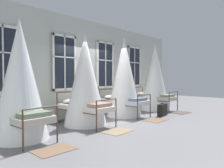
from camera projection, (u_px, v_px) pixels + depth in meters
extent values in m
plane|color=slate|center=(106.00, 119.00, 7.57)|extent=(20.97, 20.97, 0.00)
cube|color=#B2B7AD|center=(85.00, 68.00, 8.21)|extent=(11.49, 0.10, 3.52)
cube|color=black|center=(3.00, 59.00, 5.87)|extent=(0.95, 0.02, 1.83)
cube|color=silver|center=(3.00, 93.00, 5.90)|extent=(0.95, 0.06, 0.07)
cube|color=silver|center=(2.00, 26.00, 5.84)|extent=(0.95, 0.06, 0.07)
cube|color=silver|center=(19.00, 60.00, 6.20)|extent=(0.07, 0.06, 1.83)
cube|color=silver|center=(3.00, 59.00, 5.87)|extent=(0.04, 0.06, 1.83)
cube|color=silver|center=(3.00, 52.00, 5.86)|extent=(0.95, 0.06, 0.04)
cube|color=black|center=(65.00, 63.00, 7.37)|extent=(0.95, 0.02, 1.83)
cube|color=silver|center=(65.00, 89.00, 7.41)|extent=(0.95, 0.06, 0.07)
cube|color=silver|center=(64.00, 36.00, 7.34)|extent=(0.95, 0.06, 0.07)
cube|color=silver|center=(53.00, 62.00, 7.04)|extent=(0.07, 0.06, 1.83)
cube|color=silver|center=(75.00, 63.00, 7.71)|extent=(0.07, 0.06, 1.83)
cube|color=silver|center=(65.00, 63.00, 7.37)|extent=(0.04, 0.06, 1.83)
cube|color=silver|center=(64.00, 57.00, 7.37)|extent=(0.95, 0.06, 0.04)
cube|color=black|center=(105.00, 65.00, 8.88)|extent=(0.95, 0.02, 1.83)
cube|color=silver|center=(105.00, 87.00, 8.91)|extent=(0.95, 0.06, 0.07)
cube|color=silver|center=(105.00, 43.00, 8.85)|extent=(0.95, 0.06, 0.07)
cube|color=silver|center=(98.00, 65.00, 8.55)|extent=(0.07, 0.06, 1.83)
cube|color=silver|center=(113.00, 65.00, 9.21)|extent=(0.07, 0.06, 1.83)
cube|color=silver|center=(105.00, 65.00, 8.88)|extent=(0.04, 0.06, 1.83)
cube|color=silver|center=(105.00, 60.00, 8.87)|extent=(0.95, 0.06, 0.04)
cube|color=black|center=(134.00, 67.00, 10.38)|extent=(0.95, 0.02, 1.83)
cube|color=silver|center=(134.00, 85.00, 10.42)|extent=(0.95, 0.06, 0.07)
cube|color=silver|center=(134.00, 48.00, 10.35)|extent=(0.95, 0.06, 0.07)
cube|color=silver|center=(129.00, 66.00, 10.05)|extent=(0.07, 0.06, 1.83)
cube|color=silver|center=(140.00, 67.00, 10.72)|extent=(0.07, 0.06, 1.83)
cube|color=silver|center=(134.00, 67.00, 10.38)|extent=(0.04, 0.06, 1.83)
cube|color=silver|center=(134.00, 63.00, 10.38)|extent=(0.95, 0.06, 0.04)
cube|color=silver|center=(87.00, 109.00, 8.17)|extent=(6.59, 0.10, 0.36)
cylinder|color=#4C3323|center=(19.00, 113.00, 6.09)|extent=(0.04, 0.04, 0.95)
cylinder|color=#4C3323|center=(23.00, 131.00, 4.33)|extent=(0.04, 0.04, 0.82)
cylinder|color=#4C3323|center=(57.00, 124.00, 4.92)|extent=(0.04, 0.04, 0.82)
cylinder|color=#4C3323|center=(3.00, 122.00, 4.91)|extent=(0.05, 1.78, 0.03)
cylinder|color=#4C3323|center=(36.00, 117.00, 5.51)|extent=(0.05, 1.78, 0.03)
cylinder|color=#4C3323|center=(4.00, 96.00, 5.78)|extent=(0.79, 0.04, 0.03)
cylinder|color=#4C3323|center=(41.00, 108.00, 4.61)|extent=(0.79, 0.04, 0.03)
cube|color=#B7B2A3|center=(21.00, 117.00, 5.21)|extent=(0.82, 1.80, 0.15)
ellipsoid|color=#B7B2A3|center=(8.00, 108.00, 5.63)|extent=(0.61, 0.40, 0.14)
cube|color=slate|center=(34.00, 114.00, 4.79)|extent=(0.66, 0.36, 0.10)
cone|color=white|center=(20.00, 79.00, 5.18)|extent=(1.31, 1.31, 2.82)
cylinder|color=#4C3323|center=(57.00, 108.00, 7.04)|extent=(0.04, 0.04, 0.95)
cylinder|color=#4C3323|center=(77.00, 105.00, 7.63)|extent=(0.04, 0.04, 0.95)
cylinder|color=#4C3323|center=(96.00, 117.00, 5.87)|extent=(0.04, 0.04, 0.82)
cylinder|color=#4C3323|center=(116.00, 113.00, 6.46)|extent=(0.04, 0.04, 0.82)
cylinder|color=#4C3323|center=(75.00, 111.00, 6.45)|extent=(0.05, 1.78, 0.03)
cylinder|color=#4C3323|center=(95.00, 108.00, 7.05)|extent=(0.05, 1.78, 0.03)
cylinder|color=#4C3323|center=(67.00, 92.00, 7.32)|extent=(0.79, 0.04, 0.03)
cylinder|color=#4C3323|center=(107.00, 100.00, 6.15)|extent=(0.79, 0.04, 0.03)
cube|color=silver|center=(85.00, 107.00, 6.75)|extent=(0.83, 1.81, 0.15)
ellipsoid|color=beige|center=(72.00, 101.00, 7.17)|extent=(0.61, 0.41, 0.14)
cube|color=gray|center=(100.00, 105.00, 6.33)|extent=(0.66, 0.37, 0.10)
cone|color=white|center=(85.00, 80.00, 6.72)|extent=(1.31, 1.31, 2.73)
cylinder|color=#4C3323|center=(99.00, 102.00, 8.55)|extent=(0.04, 0.04, 0.95)
cylinder|color=#4C3323|center=(113.00, 100.00, 9.14)|extent=(0.04, 0.04, 0.95)
cylinder|color=#4C3323|center=(137.00, 108.00, 7.37)|extent=(0.04, 0.04, 0.82)
cylinder|color=#4C3323|center=(150.00, 106.00, 7.96)|extent=(0.04, 0.04, 0.82)
cylinder|color=#4C3323|center=(117.00, 105.00, 7.96)|extent=(0.05, 1.78, 0.03)
cylinder|color=#4C3323|center=(130.00, 103.00, 8.55)|extent=(0.05, 1.78, 0.03)
cylinder|color=#4C3323|center=(106.00, 89.00, 8.83)|extent=(0.79, 0.04, 0.03)
cylinder|color=#4C3323|center=(144.00, 95.00, 7.65)|extent=(0.79, 0.04, 0.03)
cube|color=silver|center=(124.00, 102.00, 8.25)|extent=(0.83, 1.81, 0.15)
ellipsoid|color=beige|center=(111.00, 97.00, 8.68)|extent=(0.61, 0.41, 0.14)
cube|color=slate|center=(138.00, 100.00, 7.83)|extent=(0.66, 0.37, 0.10)
cone|color=white|center=(124.00, 77.00, 8.22)|extent=(1.31, 1.31, 2.90)
cylinder|color=#4C3323|center=(133.00, 98.00, 10.05)|extent=(0.04, 0.04, 0.95)
cylinder|color=#4C3323|center=(142.00, 97.00, 10.65)|extent=(0.04, 0.04, 0.95)
cylinder|color=#4C3323|center=(169.00, 103.00, 8.89)|extent=(0.04, 0.04, 0.82)
cylinder|color=#4C3323|center=(178.00, 101.00, 9.49)|extent=(0.04, 0.04, 0.82)
cylinder|color=#4C3323|center=(150.00, 100.00, 9.47)|extent=(0.04, 1.78, 0.03)
cylinder|color=#4C3323|center=(159.00, 99.00, 10.07)|extent=(0.04, 1.78, 0.03)
cylinder|color=#4C3323|center=(138.00, 87.00, 10.33)|extent=(0.79, 0.04, 0.03)
cylinder|color=#4C3323|center=(174.00, 92.00, 9.18)|extent=(0.79, 0.04, 0.03)
cube|color=#B7B2A3|center=(154.00, 98.00, 9.77)|extent=(0.82, 1.80, 0.15)
ellipsoid|color=#B7B2A3|center=(142.00, 94.00, 10.18)|extent=(0.61, 0.40, 0.14)
cube|color=slate|center=(168.00, 96.00, 9.35)|extent=(0.66, 0.36, 0.10)
cone|color=white|center=(155.00, 77.00, 9.73)|extent=(1.31, 1.31, 2.90)
cube|color=brown|center=(54.00, 150.00, 4.43)|extent=(0.83, 0.60, 0.01)
cube|color=#8E7A5B|center=(118.00, 131.00, 5.94)|extent=(0.81, 0.57, 0.01)
cube|color=brown|center=(156.00, 120.00, 7.44)|extent=(0.80, 0.57, 0.01)
cube|color=brown|center=(181.00, 113.00, 8.95)|extent=(0.83, 0.60, 0.01)
cube|color=black|center=(162.00, 110.00, 8.27)|extent=(0.58, 0.28, 0.44)
cube|color=tan|center=(160.00, 110.00, 8.33)|extent=(0.50, 0.09, 0.03)
torus|color=black|center=(162.00, 104.00, 8.26)|extent=(0.16, 0.16, 0.02)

